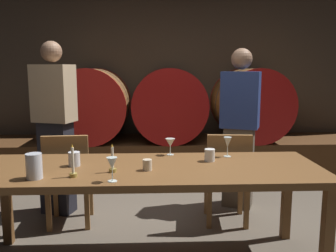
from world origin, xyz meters
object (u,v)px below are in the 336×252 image
at_px(candle_right, 113,164).
at_px(cup_center, 147,165).
at_px(dining_table, 148,176).
at_px(candle_left, 73,168).
at_px(chair_left, 68,175).
at_px(guest_right, 240,127).
at_px(pitcher, 34,166).
at_px(wine_barrel_right, 250,104).
at_px(wine_glass_right, 228,143).
at_px(chair_right, 227,174).
at_px(wine_barrel_left, 93,105).
at_px(guest_left, 55,127).
at_px(wine_glass_center, 170,143).
at_px(cup_left, 74,159).
at_px(wine_glass_left, 112,164).
at_px(wine_barrel_center, 169,104).
at_px(cup_right, 210,155).

bearing_deg(candle_right, cup_center, 8.58).
height_order(dining_table, candle_left, candle_left).
height_order(chair_left, guest_right, guest_right).
relative_size(candle_left, pitcher, 1.35).
xyz_separation_m(wine_barrel_right, wine_glass_right, (-0.73, -2.03, -0.11)).
bearing_deg(candle_right, chair_right, 39.18).
relative_size(wine_barrel_left, wine_glass_right, 6.03).
bearing_deg(cup_center, chair_right, 45.89).
height_order(wine_barrel_right, guest_left, guest_left).
height_order(dining_table, cup_center, cup_center).
bearing_deg(chair_right, guest_right, -110.68).
bearing_deg(guest_left, wine_barrel_right, -132.78).
bearing_deg(wine_glass_center, pitcher, -146.46).
bearing_deg(cup_left, guest_right, 36.09).
height_order(wine_glass_center, cup_left, wine_glass_center).
relative_size(chair_right, guest_left, 0.51).
relative_size(candle_left, wine_glass_left, 1.43).
xyz_separation_m(candle_right, wine_glass_center, (0.42, 0.48, 0.04)).
xyz_separation_m(wine_barrel_left, guest_right, (1.71, -1.18, -0.12)).
bearing_deg(pitcher, wine_glass_left, -9.18).
xyz_separation_m(wine_barrel_right, cup_center, (-1.37, -2.39, -0.18)).
bearing_deg(wine_barrel_right, wine_barrel_center, 180.00).
relative_size(wine_barrel_left, dining_table, 0.39).
distance_m(candle_left, candle_right, 0.27).
bearing_deg(candle_left, pitcher, -174.40).
bearing_deg(candle_left, guest_left, 109.47).
xyz_separation_m(chair_left, cup_right, (1.22, -0.55, 0.31)).
xyz_separation_m(wine_glass_right, cup_right, (-0.17, -0.14, -0.07)).
bearing_deg(cup_right, wine_barrel_right, 67.45).
height_order(wine_barrel_center, wine_glass_left, wine_barrel_center).
bearing_deg(candle_left, guest_right, 43.36).
distance_m(wine_barrel_left, dining_table, 2.45).
xyz_separation_m(guest_left, cup_left, (0.39, -0.98, -0.08)).
bearing_deg(wine_barrel_center, wine_glass_center, -92.25).
bearing_deg(wine_barrel_right, wine_glass_center, -121.44).
relative_size(chair_right, wine_glass_left, 5.61).
height_order(wine_barrel_left, cup_left, wine_barrel_left).
xyz_separation_m(wine_barrel_right, wine_glass_left, (-1.59, -2.64, -0.11)).
height_order(chair_right, candle_left, candle_left).
bearing_deg(cup_center, candle_right, -171.42).
height_order(chair_left, wine_glass_center, wine_glass_center).
xyz_separation_m(guest_left, wine_glass_right, (1.57, -0.75, -0.01)).
relative_size(candle_left, wine_glass_center, 1.63).
distance_m(chair_left, pitcher, 1.00).
bearing_deg(wine_glass_left, wine_glass_right, 35.26).
distance_m(wine_barrel_left, cup_right, 2.50).
xyz_separation_m(wine_barrel_center, wine_barrel_right, (1.12, 0.00, 0.00)).
relative_size(wine_barrel_right, guest_right, 0.58).
xyz_separation_m(dining_table, candle_left, (-0.49, -0.23, 0.13)).
height_order(dining_table, chair_left, chair_left).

